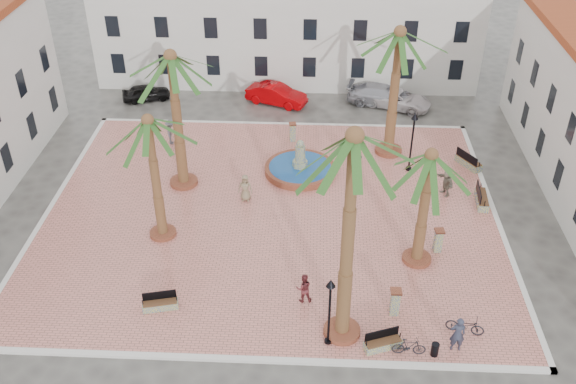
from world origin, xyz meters
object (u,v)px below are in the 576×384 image
Objects in this scene: palm_sw at (150,134)px; cyclist_b at (304,288)px; bench_s at (160,304)px; palm_s at (353,159)px; pedestrian_north at (171,132)px; bollard_se at (395,302)px; litter_bin at (435,349)px; pedestrian_east at (447,182)px; cyclist_a at (458,334)px; lamppost_s at (330,301)px; palm_e at (430,169)px; bench_se at (383,343)px; car_silver at (382,95)px; bollard_e at (438,240)px; bicycle_a at (465,325)px; fountain at (300,168)px; car_white at (399,99)px; bollard_n at (293,132)px; car_red at (276,94)px; palm_ne at (399,47)px; bench_ne at (468,162)px; bicycle_b at (409,347)px; pedestrian_fountain_b at (354,156)px; car_black at (146,93)px; bench_e at (481,199)px; palm_nw at (172,72)px; lamppost_e at (413,132)px.

cyclist_b is (7.91, -4.84, -5.52)m from palm_sw.
bench_s is at bearing -0.99° from cyclist_b.
pedestrian_north is at bearing 123.47° from palm_s.
palm_s is 9.00m from bollard_se.
bollard_se is (11.13, 0.19, 0.50)m from bench_s.
litter_bin is 13.02m from pedestrian_east.
lamppost_s is at bearing -1.00° from cyclist_a.
bench_s is at bearing -174.87° from pedestrian_north.
palm_e is 8.49m from bench_se.
pedestrian_east is 12.71m from car_silver.
litter_bin is (-1.16, -7.31, -0.38)m from bollard_e.
fountain is at bearing 45.25° from bicycle_a.
lamppost_s is at bearing -169.51° from car_white.
palm_sw is 5.54× the size of bollard_n.
fountain is 4.14m from bollard_n.
bench_se is 0.39× the size of car_red.
palm_ne reaches higher than car_white.
lamppost_s is 18.64m from bollard_n.
bench_ne is at bearing 60.53° from palm_s.
pedestrian_fountain_b reaches higher than bicycle_b.
bicycle_b is at bearing -168.95° from car_silver.
palm_e is 3.39× the size of bench_ne.
palm_e is at bearing -87.10° from palm_ne.
palm_sw is 2.05× the size of car_black.
cyclist_b is (-7.41, 1.74, 0.34)m from bicycle_a.
litter_bin is (13.77, -8.01, -5.98)m from palm_sw.
bench_e is at bearing 69.63° from litter_bin.
fountain is 12.19m from car_white.
car_white is (2.29, 22.22, -0.22)m from bollard_se.
bicycle_b is at bearing 137.96° from cyclist_b.
bench_e is (18.19, 3.90, -6.02)m from palm_sw.
car_black is (-4.88, 17.07, -5.85)m from palm_sw.
litter_bin is at bearing 22.26° from cyclist_a.
bollard_se is at bearing -142.94° from pedestrian_north.
palm_s reaches higher than pedestrian_fountain_b.
palm_nw is 20.38m from bicycle_a.
pedestrian_east is at bearing 68.78° from bollard_se.
lamppost_e is (13.23, 13.16, 2.49)m from bench_s.
bollard_n is at bearing 159.70° from pedestrian_fountain_b.
bench_e reaches higher than litter_bin.
bollard_n is (-11.47, 7.00, 0.40)m from bench_e.
bollard_se is 0.31× the size of car_red.
bench_ne is 1.05× the size of pedestrian_fountain_b.
car_white is at bearing -97.56° from car_silver.
car_white is (5.42, 24.19, -2.01)m from lamppost_s.
bollard_e is (-3.26, -8.80, 0.42)m from bench_ne.
bollard_e is (0.62, -8.15, -2.03)m from lamppost_e.
pedestrian_fountain_b is at bearing 177.81° from car_silver.
bollard_se is 0.27× the size of car_silver.
pedestrian_fountain_b is (3.38, 0.60, 0.63)m from fountain.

